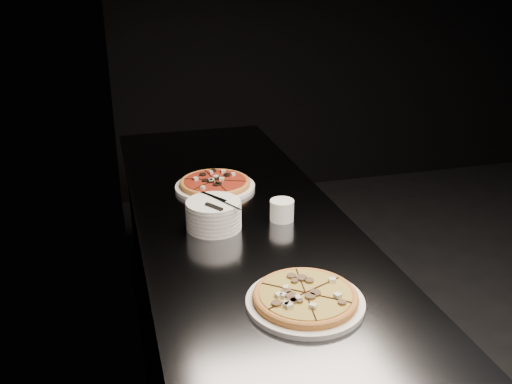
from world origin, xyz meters
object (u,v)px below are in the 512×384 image
object	(u,v)px
counter	(248,336)
cutlery	(216,202)
ramekin	(282,210)
plate_stack	(214,215)
pizza_mushroom	(305,298)
pizza_tomato	(215,184)

from	to	relation	value
counter	cutlery	distance (m)	0.57
counter	ramekin	size ratio (longest dim) A/B	28.79
plate_stack	cutlery	bearing A→B (deg)	-62.38
counter	pizza_mushroom	size ratio (longest dim) A/B	6.59
plate_stack	cutlery	distance (m)	0.05
counter	pizza_mushroom	bearing A→B (deg)	-86.57
pizza_mushroom	ramekin	bearing A→B (deg)	78.97
counter	ramekin	world-z (taller)	ramekin
cutlery	ramekin	bearing A→B (deg)	-29.94
pizza_tomato	cutlery	bearing A→B (deg)	-100.63
counter	cutlery	bearing A→B (deg)	174.79
plate_stack	ramekin	distance (m)	0.24
counter	pizza_mushroom	distance (m)	0.69
counter	pizza_tomato	size ratio (longest dim) A/B	6.63
pizza_tomato	pizza_mushroom	bearing A→B (deg)	-85.66
cutlery	pizza_mushroom	bearing A→B (deg)	-108.16
cutlery	plate_stack	bearing A→B (deg)	84.73
counter	pizza_tomato	world-z (taller)	pizza_tomato
pizza_mushroom	cutlery	world-z (taller)	cutlery
pizza_mushroom	ramekin	distance (m)	0.53
ramekin	pizza_tomato	bearing A→B (deg)	115.66
plate_stack	ramekin	world-z (taller)	plate_stack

